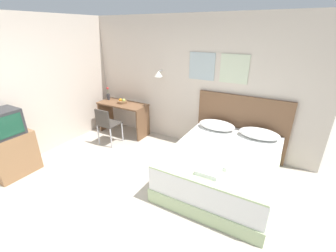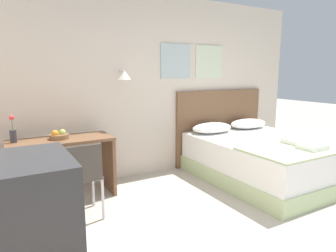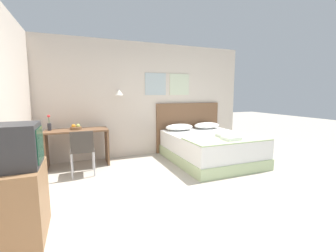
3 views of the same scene
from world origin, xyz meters
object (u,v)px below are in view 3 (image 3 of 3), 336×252
Objects in this scene: bed at (210,148)px; pillow_right at (207,125)px; flower_vase at (49,125)px; headboard at (188,127)px; throw_blanket at (227,139)px; desk at (78,141)px; fruit_bowl at (76,128)px; desk_chair at (82,149)px; folded_towel_near_foot at (225,135)px; folded_towel_mid_bed at (231,138)px; tv_stand at (20,203)px; pillow_left at (179,127)px; television at (15,146)px.

bed is 2.91× the size of pillow_right.
pillow_right is 3.57m from flower_vase.
headboard is 1.63m from throw_blanket.
desk reaches higher than throw_blanket.
flower_vase reaches higher than fruit_bowl.
desk is 0.65m from desk_chair.
folded_towel_near_foot is 0.26× the size of desk.
folded_towel_mid_bed is 1.33× the size of fruit_bowl.
folded_towel_mid_bed is (-0.01, -0.14, 0.04)m from throw_blanket.
flower_vase reaches higher than folded_towel_near_foot.
folded_towel_near_foot is 0.37× the size of desk_chair.
bed is at bearing -15.18° from fruit_bowl.
tv_stand is at bearing -103.44° from fruit_bowl.
bed is at bearing 25.69° from tv_stand.
flower_vase is (-3.18, -0.25, 0.25)m from headboard.
pillow_right is 0.44× the size of throw_blanket.
pillow_left and pillow_right have the same top height.
bed is 3.60m from tv_stand.
flower_vase is at bearing 173.55° from fruit_bowl.
headboard is 2.79m from desk_chair.
pillow_left is 1.40m from throw_blanket.
tv_stand is (-3.31, -1.12, -0.27)m from folded_towel_near_foot.
folded_towel_mid_bed is (-0.07, -0.28, 0.00)m from folded_towel_near_foot.
headboard is 0.48m from pillow_right.
flower_vase is (-3.18, 0.79, 0.58)m from bed.
throw_blanket is at bearing -90.00° from bed.
pillow_left is 2.80m from flower_vase.
folded_towel_near_foot and folded_towel_mid_bed have the same top height.
bed is 0.66m from throw_blanket.
television reaches higher than folded_towel_mid_bed.
television is (-0.55, -2.29, 0.17)m from fruit_bowl.
headboard reaches higher than pillow_left.
television is (-0.56, -2.28, 0.44)m from desk.
flower_vase is (-3.24, 1.23, 0.23)m from folded_towel_near_foot.
folded_towel_near_foot is (0.06, -0.44, 0.35)m from bed.
throw_blanket is 3.41m from television.
pillow_left is 2.30m from desk.
pillow_left reaches higher than folded_towel_near_foot.
desk_chair is at bearing 178.43° from bed.
folded_towel_mid_bed is at bearing 14.45° from television.
headboard is 4.17m from tv_stand.
pillow_left reaches higher than throw_blanket.
pillow_left is 1.28m from folded_towel_near_foot.
flower_vase reaches higher than pillow_right.
folded_towel_near_foot is 0.97× the size of flower_vase.
desk_chair is at bearing 68.70° from tv_stand.
folded_towel_mid_bed is at bearing -92.87° from throw_blanket.
folded_towel_near_foot is at bearing -87.66° from headboard.
tv_stand is (-3.25, -0.98, -0.23)m from throw_blanket.
pillow_right is at bearing -36.25° from headboard.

